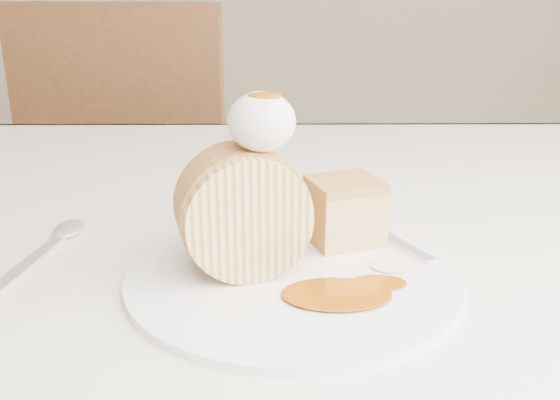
{
  "coord_description": "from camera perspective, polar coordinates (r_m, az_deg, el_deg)",
  "views": [
    {
      "loc": [
        -0.02,
        -0.4,
        0.99
      ],
      "look_at": [
        -0.01,
        0.08,
        0.82
      ],
      "focal_mm": 40.0,
      "sensor_mm": 36.0,
      "label": 1
    }
  ],
  "objects": [
    {
      "name": "table",
      "position": [
        0.68,
        0.95,
        -8.83
      ],
      "size": [
        1.4,
        0.9,
        0.75
      ],
      "color": "silver",
      "rests_on": "ground"
    },
    {
      "name": "chair_far",
      "position": [
        1.5,
        -12.65,
        1.82
      ],
      "size": [
        0.48,
        0.48,
        0.94
      ],
      "rotation": [
        0.0,
        0.0,
        3.05
      ],
      "color": "brown",
      "rests_on": "ground"
    },
    {
      "name": "plate",
      "position": [
        0.52,
        1.12,
        -6.87
      ],
      "size": [
        0.35,
        0.35,
        0.01
      ],
      "primitive_type": "cylinder",
      "rotation": [
        0.0,
        0.0,
        0.33
      ],
      "color": "white",
      "rests_on": "table"
    },
    {
      "name": "roulade_slice",
      "position": [
        0.5,
        -3.35,
        -1.16
      ],
      "size": [
        0.11,
        0.08,
        0.1
      ],
      "primitive_type": "cylinder",
      "rotation": [
        1.57,
        0.0,
        0.26
      ],
      "color": "beige",
      "rests_on": "plate"
    },
    {
      "name": "cake_chunk",
      "position": [
        0.57,
        5.91,
        -1.37
      ],
      "size": [
        0.08,
        0.07,
        0.05
      ],
      "primitive_type": "cube",
      "rotation": [
        0.0,
        0.0,
        0.33
      ],
      "color": "tan",
      "rests_on": "plate"
    },
    {
      "name": "whipped_cream",
      "position": [
        0.48,
        -1.7,
        7.17
      ],
      "size": [
        0.05,
        0.05,
        0.05
      ],
      "primitive_type": "ellipsoid",
      "color": "white",
      "rests_on": "roulade_slice"
    },
    {
      "name": "caramel_drizzle",
      "position": [
        0.47,
        -1.45,
        10.19
      ],
      "size": [
        0.03,
        0.02,
        0.01
      ],
      "primitive_type": "ellipsoid",
      "color": "#894205",
      "rests_on": "whipped_cream"
    },
    {
      "name": "caramel_pool",
      "position": [
        0.48,
        5.19,
        -8.54
      ],
      "size": [
        0.1,
        0.08,
        0.0
      ],
      "primitive_type": null,
      "rotation": [
        0.0,
        0.0,
        0.33
      ],
      "color": "#894205",
      "rests_on": "plate"
    },
    {
      "name": "fork",
      "position": [
        0.59,
        9.98,
        -3.43
      ],
      "size": [
        0.09,
        0.15,
        0.0
      ],
      "primitive_type": "cube",
      "rotation": [
        0.0,
        0.0,
        0.48
      ],
      "color": "silver",
      "rests_on": "plate"
    },
    {
      "name": "spoon",
      "position": [
        0.58,
        -22.59,
        -5.92
      ],
      "size": [
        0.05,
        0.17,
        0.0
      ],
      "primitive_type": "cube",
      "rotation": [
        0.0,
        0.0,
        -0.16
      ],
      "color": "silver",
      "rests_on": "table"
    }
  ]
}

